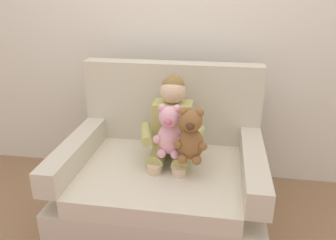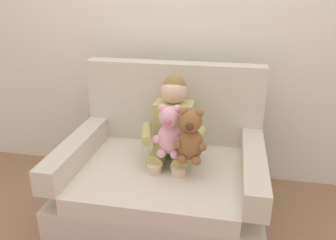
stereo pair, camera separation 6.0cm
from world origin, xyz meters
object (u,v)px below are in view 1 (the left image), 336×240
(armchair, at_px, (164,177))
(plush_brown, at_px, (191,136))
(seated_child, at_px, (171,132))
(plush_pink, at_px, (169,132))

(armchair, relative_size, plush_brown, 3.77)
(armchair, bearing_deg, plush_brown, -38.13)
(seated_child, distance_m, plush_brown, 0.25)
(seated_child, bearing_deg, plush_brown, -53.82)
(seated_child, relative_size, plush_pink, 2.41)
(seated_child, relative_size, plush_brown, 2.37)
(armchair, distance_m, seated_child, 0.35)
(plush_pink, bearing_deg, plush_brown, -16.49)
(plush_brown, xyz_separation_m, plush_pink, (-0.14, 0.05, -0.00))
(seated_child, xyz_separation_m, plush_pink, (0.01, -0.13, 0.06))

